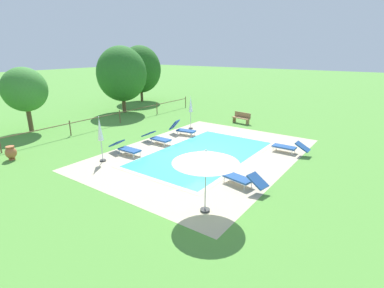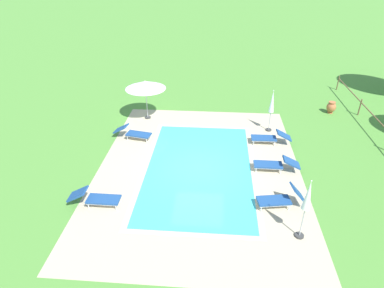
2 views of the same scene
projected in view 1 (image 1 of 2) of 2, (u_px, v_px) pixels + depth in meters
ground_plane at (204, 154)px, 16.59m from camera, size 160.00×160.00×0.00m
pool_deck_paving at (204, 153)px, 16.59m from camera, size 12.82×9.36×0.01m
swimming_pool_water at (204, 153)px, 16.59m from camera, size 8.28×4.82×0.01m
pool_coping_rim at (204, 153)px, 16.58m from camera, size 8.76×5.30×0.01m
sun_lounger_north_near_steps at (157, 138)px, 18.34m from camera, size 0.62×2.08×0.71m
sun_lounger_north_mid at (289, 147)px, 16.58m from camera, size 0.62×2.06×0.75m
sun_lounger_north_far at (126, 148)px, 16.41m from camera, size 0.63×2.07×0.74m
sun_lounger_north_end at (243, 179)px, 12.45m from camera, size 0.99×2.13×0.76m
sun_lounger_south_near_corner at (183, 129)px, 20.21m from camera, size 0.89×1.94×0.98m
patio_umbrella_open_foreground at (206, 157)px, 10.01m from camera, size 2.36×2.36×2.39m
patio_umbrella_closed_row_west at (100, 132)px, 14.96m from camera, size 0.32×0.32×2.42m
patio_umbrella_closed_row_mid_west at (191, 106)px, 21.29m from camera, size 0.32×0.32×2.47m
wooden_bench_lawn_side at (241, 118)px, 23.36m from camera, size 0.65×1.55×0.87m
terracotta_urn_near_fence at (11, 153)px, 15.54m from camera, size 0.56×0.56×0.75m
perimeter_fence at (97, 119)px, 21.63m from camera, size 22.20×0.08×1.05m
tree_far_west at (140, 69)px, 32.61m from camera, size 4.56×4.56×6.15m
tree_centre at (122, 74)px, 26.66m from camera, size 4.52×4.52×6.03m
tree_east_mid at (25, 90)px, 20.27m from camera, size 3.01×3.01×4.54m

